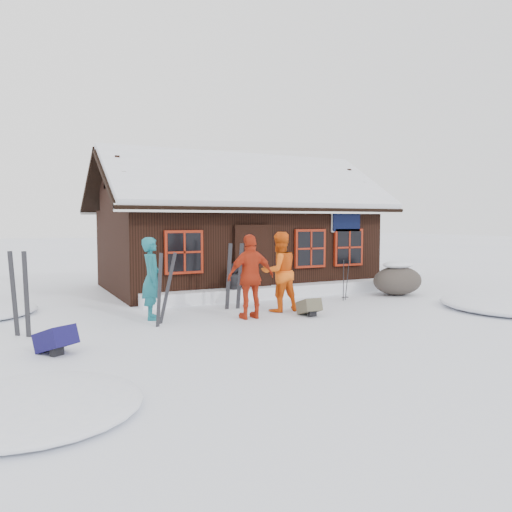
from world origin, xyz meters
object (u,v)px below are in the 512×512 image
Objects in this scene: ski_poles at (345,281)px; backpack_blue at (56,344)px; backpack_olive at (309,310)px; skier_orange_left at (279,272)px; skier_crouched at (234,282)px; ski_pair_left at (164,289)px; skier_orange_right at (251,277)px; boulder at (398,280)px; skier_teal at (152,278)px.

ski_poles is 1.94× the size of backpack_blue.
ski_poles is at bearing 38.64° from backpack_olive.
skier_orange_left is 3.21× the size of backpack_blue.
skier_crouched is 3.27m from ski_pair_left.
backpack_blue is at bearing 16.71° from skier_orange_left.
skier_crouched is (-0.36, 1.86, -0.44)m from skier_orange_left.
ski_poles is (5.32, 0.86, -0.20)m from ski_pair_left.
skier_orange_right is 5.55m from boulder.
skier_orange_right reaches higher than ski_pair_left.
skier_teal is 3.43× the size of backpack_olive.
skier_teal is 3.05× the size of backpack_blue.
ski_poles is 2.18× the size of backpack_olive.
skier_orange_right is 2.48m from skier_crouched.
skier_teal is 3.12m from backpack_blue.
boulder is at bearing -16.11° from backpack_blue.
skier_crouched is at bearing 166.89° from boulder.
skier_orange_left is 1.85× the size of skier_crouched.
ski_poles is (5.40, 0.23, -0.37)m from skier_teal.
skier_orange_right is 1.22× the size of boulder.
backpack_olive is at bearing 110.41° from skier_orange_left.
ski_poles is at bearing -29.18° from skier_crouched.
skier_orange_left reaches higher than ski_pair_left.
ski_pair_left is at bearing 3.23° from backpack_blue.
skier_orange_left reaches higher than ski_poles.
ski_poles is at bearing -23.52° from ski_pair_left.
ski_poles is at bearing -177.07° from boulder.
skier_crouched is at bearing -104.36° from skier_orange_right.
skier_orange_right reaches higher than backpack_olive.
skier_orange_right is 3.64m from ski_poles.
skier_orange_left reaches higher than skier_crouched.
skier_teal is at bearing -24.48° from skier_orange_right.
ski_pair_left is (-7.27, -0.96, 0.28)m from boulder.
backpack_blue is at bearing 151.12° from skier_teal.
backpack_olive is (-2.10, -1.46, -0.39)m from ski_poles.
boulder is at bearing -70.95° from skier_teal.
skier_crouched is at bearing 6.17° from backpack_blue.
skier_orange_left is 4.47m from boulder.
skier_orange_right reaches higher than skier_teal.
skier_orange_right is 1.63× the size of ski_poles.
ski_poles is (2.43, 0.65, -0.42)m from skier_orange_left.
backpack_blue is at bearing 17.00° from skier_orange_right.
ski_poles is at bearing -166.63° from skier_orange_left.
skier_crouched is 5.96m from backpack_blue.
backpack_olive is (5.46, 0.90, -0.02)m from backpack_blue.
ski_poles is at bearing -71.07° from skier_teal.
backpack_olive is at bearing -21.26° from backpack_blue.
skier_orange_left is 1.23× the size of ski_pair_left.
skier_orange_right is 3.55× the size of backpack_olive.
backpack_blue is at bearing -178.84° from ski_pair_left.
skier_teal reaches higher than backpack_olive.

